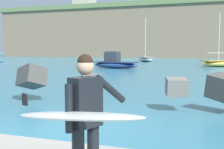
# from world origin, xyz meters

# --- Properties ---
(ground_plane) EXTENTS (400.00, 400.00, 0.00)m
(ground_plane) POSITION_xyz_m (0.00, 0.00, 0.00)
(ground_plane) COLOR teal
(breakwater_jetty) EXTENTS (29.20, 6.34, 2.80)m
(breakwater_jetty) POSITION_xyz_m (-2.21, 1.35, 1.20)
(breakwater_jetty) COLOR #605B56
(breakwater_jetty) RESTS_ON ground
(surfer_with_board) EXTENTS (2.05, 1.52, 1.78)m
(surfer_with_board) POSITION_xyz_m (2.18, -3.81, 1.28)
(surfer_with_board) COLOR black
(surfer_with_board) RESTS_ON walkway_path
(boat_near_centre) EXTENTS (5.68, 2.72, 1.89)m
(boat_near_centre) POSITION_xyz_m (-6.51, 23.82, 0.58)
(boat_near_centre) COLOR navy
(boat_near_centre) RESTS_ON ground
(boat_mid_left) EXTENTS (5.61, 4.99, 6.51)m
(boat_mid_left) POSITION_xyz_m (4.86, 30.97, 0.45)
(boat_mid_left) COLOR #EAC64C
(boat_mid_left) RESTS_ON ground
(boat_far_left) EXTENTS (4.14, 5.25, 7.60)m
(boat_far_left) POSITION_xyz_m (-7.07, 42.77, 0.49)
(boat_far_left) COLOR beige
(boat_far_left) RESTS_ON ground
(headland_bluff) EXTENTS (84.10, 44.81, 14.35)m
(headland_bluff) POSITION_xyz_m (-14.39, 87.21, 7.20)
(headland_bluff) COLOR #847056
(headland_bluff) RESTS_ON ground
(station_building_west) EXTENTS (5.82, 7.15, 4.50)m
(station_building_west) POSITION_xyz_m (-9.82, 88.60, 16.61)
(station_building_west) COLOR silver
(station_building_west) RESTS_ON headland_bluff
(station_building_central) EXTENTS (5.67, 7.38, 5.08)m
(station_building_central) POSITION_xyz_m (-35.08, 79.41, 16.90)
(station_building_central) COLOR #B2ADA3
(station_building_central) RESTS_ON headland_bluff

